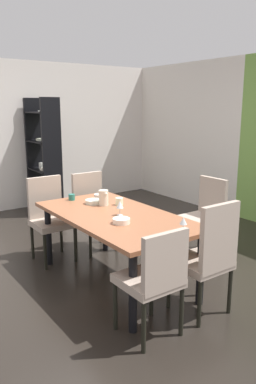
# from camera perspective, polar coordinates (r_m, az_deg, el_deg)

# --- Properties ---
(ground_plane) EXTENTS (5.92, 5.80, 0.02)m
(ground_plane) POSITION_cam_1_polar(r_m,az_deg,el_deg) (4.61, -4.09, -10.30)
(ground_plane) COLOR black
(back_panel_interior) EXTENTS (2.70, 0.10, 2.58)m
(back_panel_interior) POSITION_cam_1_polar(r_m,az_deg,el_deg) (7.29, 8.49, 8.74)
(back_panel_interior) COLOR silver
(back_panel_interior) RESTS_ON ground_plane
(left_interior_panel) EXTENTS (0.10, 5.80, 2.58)m
(left_interior_panel) POSITION_cam_1_polar(r_m,az_deg,el_deg) (6.92, -17.07, 8.11)
(left_interior_panel) COLOR silver
(left_interior_panel) RESTS_ON ground_plane
(dining_table) EXTENTS (1.85, 0.97, 0.74)m
(dining_table) POSITION_cam_1_polar(r_m,az_deg,el_deg) (3.82, -1.89, -4.53)
(dining_table) COLOR #935839
(dining_table) RESTS_ON ground_plane
(chair_left_far) EXTENTS (0.45, 0.44, 0.98)m
(chair_left_far) POSITION_cam_1_polar(r_m,az_deg,el_deg) (4.81, -5.49, -2.35)
(chair_left_far) COLOR tan
(chair_left_far) RESTS_ON ground_plane
(chair_right_far) EXTENTS (0.44, 0.44, 1.04)m
(chair_right_far) POSITION_cam_1_polar(r_m,az_deg,el_deg) (3.32, 12.10, -9.32)
(chair_right_far) COLOR tan
(chair_right_far) RESTS_ON ground_plane
(chair_head_far) EXTENTS (0.44, 0.45, 0.96)m
(chair_head_far) POSITION_cam_1_polar(r_m,az_deg,el_deg) (4.69, 11.70, -3.05)
(chair_head_far) COLOR tan
(chair_head_far) RESTS_ON ground_plane
(chair_right_near) EXTENTS (0.44, 0.44, 0.91)m
(chair_right_near) POSITION_cam_1_polar(r_m,az_deg,el_deg) (2.97, 4.04, -12.69)
(chair_right_near) COLOR tan
(chair_right_near) RESTS_ON ground_plane
(chair_left_near) EXTENTS (0.45, 0.44, 0.99)m
(chair_left_near) POSITION_cam_1_polar(r_m,az_deg,el_deg) (4.55, -11.88, -3.39)
(chair_left_near) COLOR tan
(chair_left_near) RESTS_ON ground_plane
(display_shelf) EXTENTS (0.77, 0.33, 1.95)m
(display_shelf) POSITION_cam_1_polar(r_m,az_deg,el_deg) (6.62, -12.75, 5.28)
(display_shelf) COLOR black
(display_shelf) RESTS_ON ground_plane
(wine_glass_near_shelf) EXTENTS (0.07, 0.07, 0.14)m
(wine_glass_near_shelf) POSITION_cam_1_polar(r_m,az_deg,el_deg) (3.25, 8.43, -4.47)
(wine_glass_near_shelf) COLOR silver
(wine_glass_near_shelf) RESTS_ON dining_table
(wine_glass_north) EXTENTS (0.07, 0.07, 0.15)m
(wine_glass_north) POSITION_cam_1_polar(r_m,az_deg,el_deg) (3.73, -1.25, -1.98)
(wine_glass_north) COLOR silver
(wine_glass_north) RESTS_ON dining_table
(serving_bowl_east) EXTENTS (0.19, 0.19, 0.05)m
(serving_bowl_east) POSITION_cam_1_polar(r_m,az_deg,el_deg) (4.21, -5.25, -1.47)
(serving_bowl_east) COLOR silver
(serving_bowl_east) RESTS_ON dining_table
(serving_bowl_south) EXTENTS (0.13, 0.13, 0.05)m
(serving_bowl_south) POSITION_cam_1_polar(r_m,az_deg,el_deg) (4.43, -4.36, -0.66)
(serving_bowl_south) COLOR silver
(serving_bowl_south) RESTS_ON dining_table
(serving_bowl_near_window) EXTENTS (0.16, 0.16, 0.05)m
(serving_bowl_near_window) POSITION_cam_1_polar(r_m,az_deg,el_deg) (3.49, -1.03, -4.41)
(serving_bowl_near_window) COLOR white
(serving_bowl_near_window) RESTS_ON dining_table
(cup_west) EXTENTS (0.07, 0.07, 0.07)m
(cup_west) POSITION_cam_1_polar(r_m,az_deg,el_deg) (4.39, -8.57, -0.78)
(cup_west) COLOR #22695C
(cup_west) RESTS_ON dining_table
(cup_center) EXTENTS (0.08, 0.08, 0.08)m
(cup_center) POSITION_cam_1_polar(r_m,az_deg,el_deg) (4.13, -1.35, -1.44)
(cup_center) COLOR #E5F1C9
(cup_center) RESTS_ON dining_table
(pitcher_left) EXTENTS (0.12, 0.11, 0.17)m
(pitcher_left) POSITION_cam_1_polar(r_m,az_deg,el_deg) (4.11, -3.75, -0.87)
(pitcher_left) COLOR beige
(pitcher_left) RESTS_ON dining_table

